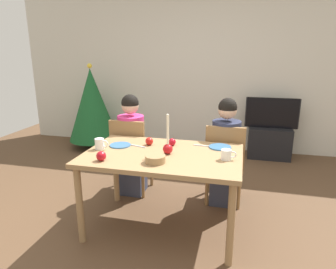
{
  "coord_description": "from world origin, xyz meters",
  "views": [
    {
      "loc": [
        0.66,
        -2.48,
        1.65
      ],
      "look_at": [
        0.0,
        0.2,
        0.87
      ],
      "focal_mm": 32.37,
      "sensor_mm": 36.0,
      "label": 1
    }
  ],
  "objects_px": {
    "chair_right": "(225,160)",
    "tv_stand": "(269,142)",
    "tv": "(272,113)",
    "apple_near_candle": "(149,141)",
    "person_right_child": "(225,154)",
    "plate_right": "(220,147)",
    "dining_table": "(163,162)",
    "bowl_walnuts": "(155,159)",
    "christmas_tree": "(92,105)",
    "candle_centerpiece": "(168,146)",
    "person_left_child": "(132,146)",
    "apple_by_right_mug": "(172,142)",
    "apple_by_left_plate": "(101,156)",
    "plate_left": "(120,145)",
    "mug_left": "(100,144)",
    "chair_left": "(131,152)",
    "mug_right": "(227,155)"
  },
  "relations": [
    {
      "from": "dining_table",
      "to": "christmas_tree",
      "type": "xyz_separation_m",
      "value": [
        -1.8,
        2.12,
        0.08
      ]
    },
    {
      "from": "person_left_child",
      "to": "apple_by_right_mug",
      "type": "distance_m",
      "value": 0.73
    },
    {
      "from": "mug_left",
      "to": "apple_near_candle",
      "type": "xyz_separation_m",
      "value": [
        0.41,
        0.23,
        -0.01
      ]
    },
    {
      "from": "dining_table",
      "to": "tv_stand",
      "type": "bearing_deg",
      "value": 64.04
    },
    {
      "from": "dining_table",
      "to": "apple_by_right_mug",
      "type": "height_order",
      "value": "apple_by_right_mug"
    },
    {
      "from": "plate_right",
      "to": "tv",
      "type": "bearing_deg",
      "value": 72.59
    },
    {
      "from": "mug_left",
      "to": "apple_by_right_mug",
      "type": "height_order",
      "value": "mug_left"
    },
    {
      "from": "person_right_child",
      "to": "apple_near_candle",
      "type": "bearing_deg",
      "value": -148.52
    },
    {
      "from": "chair_left",
      "to": "bowl_walnuts",
      "type": "bearing_deg",
      "value": -57.43
    },
    {
      "from": "dining_table",
      "to": "bowl_walnuts",
      "type": "bearing_deg",
      "value": -90.69
    },
    {
      "from": "plate_left",
      "to": "mug_left",
      "type": "bearing_deg",
      "value": -135.15
    },
    {
      "from": "dining_table",
      "to": "christmas_tree",
      "type": "relative_size",
      "value": 0.98
    },
    {
      "from": "tv",
      "to": "apple_near_candle",
      "type": "height_order",
      "value": "tv"
    },
    {
      "from": "person_right_child",
      "to": "tv_stand",
      "type": "distance_m",
      "value": 1.79
    },
    {
      "from": "person_right_child",
      "to": "apple_by_left_plate",
      "type": "bearing_deg",
      "value": -135.87
    },
    {
      "from": "dining_table",
      "to": "person_right_child",
      "type": "xyz_separation_m",
      "value": [
        0.52,
        0.64,
        -0.1
      ]
    },
    {
      "from": "chair_right",
      "to": "tv_stand",
      "type": "distance_m",
      "value": 1.81
    },
    {
      "from": "christmas_tree",
      "to": "apple_near_candle",
      "type": "distance_m",
      "value": 2.5
    },
    {
      "from": "christmas_tree",
      "to": "plate_left",
      "type": "bearing_deg",
      "value": -56.32
    },
    {
      "from": "person_left_child",
      "to": "apple_by_right_mug",
      "type": "height_order",
      "value": "person_left_child"
    },
    {
      "from": "tv_stand",
      "to": "person_right_child",
      "type": "bearing_deg",
      "value": -109.76
    },
    {
      "from": "person_right_child",
      "to": "plate_right",
      "type": "bearing_deg",
      "value": -95.76
    },
    {
      "from": "person_left_child",
      "to": "tv_stand",
      "type": "distance_m",
      "value": 2.37
    },
    {
      "from": "chair_left",
      "to": "apple_by_left_plate",
      "type": "distance_m",
      "value": 0.96
    },
    {
      "from": "apple_near_candle",
      "to": "chair_right",
      "type": "bearing_deg",
      "value": 29.54
    },
    {
      "from": "dining_table",
      "to": "tv",
      "type": "height_order",
      "value": "tv"
    },
    {
      "from": "person_right_child",
      "to": "apple_by_left_plate",
      "type": "height_order",
      "value": "person_right_child"
    },
    {
      "from": "chair_right",
      "to": "apple_by_left_plate",
      "type": "relative_size",
      "value": 10.84
    },
    {
      "from": "apple_by_left_plate",
      "to": "bowl_walnuts",
      "type": "bearing_deg",
      "value": 8.69
    },
    {
      "from": "person_left_child",
      "to": "plate_right",
      "type": "bearing_deg",
      "value": -18.99
    },
    {
      "from": "tv_stand",
      "to": "plate_right",
      "type": "xyz_separation_m",
      "value": [
        -0.63,
        -2.01,
        0.52
      ]
    },
    {
      "from": "apple_by_right_mug",
      "to": "candle_centerpiece",
      "type": "bearing_deg",
      "value": -86.17
    },
    {
      "from": "dining_table",
      "to": "chair_left",
      "type": "xyz_separation_m",
      "value": [
        -0.54,
        0.61,
        -0.15
      ]
    },
    {
      "from": "tv",
      "to": "apple_near_candle",
      "type": "bearing_deg",
      "value": -121.97
    },
    {
      "from": "chair_right",
      "to": "person_right_child",
      "type": "distance_m",
      "value": 0.07
    },
    {
      "from": "apple_by_left_plate",
      "to": "mug_left",
      "type": "bearing_deg",
      "value": 117.83
    },
    {
      "from": "christmas_tree",
      "to": "mug_left",
      "type": "xyz_separation_m",
      "value": [
        1.2,
        -2.15,
        0.06
      ]
    },
    {
      "from": "tv_stand",
      "to": "plate_left",
      "type": "height_order",
      "value": "plate_left"
    },
    {
      "from": "chair_right",
      "to": "mug_right",
      "type": "bearing_deg",
      "value": -86.34
    },
    {
      "from": "mug_left",
      "to": "mug_right",
      "type": "bearing_deg",
      "value": 0.01
    },
    {
      "from": "christmas_tree",
      "to": "chair_left",
      "type": "bearing_deg",
      "value": -50.43
    },
    {
      "from": "candle_centerpiece",
      "to": "chair_left",
      "type": "bearing_deg",
      "value": 134.18
    },
    {
      "from": "dining_table",
      "to": "tv",
      "type": "bearing_deg",
      "value": 64.04
    },
    {
      "from": "apple_by_right_mug",
      "to": "chair_right",
      "type": "bearing_deg",
      "value": 36.56
    },
    {
      "from": "mug_right",
      "to": "apple_by_right_mug",
      "type": "xyz_separation_m",
      "value": [
        -0.53,
        0.27,
        -0.01
      ]
    },
    {
      "from": "candle_centerpiece",
      "to": "plate_left",
      "type": "height_order",
      "value": "candle_centerpiece"
    },
    {
      "from": "chair_right",
      "to": "apple_by_left_plate",
      "type": "height_order",
      "value": "chair_right"
    },
    {
      "from": "christmas_tree",
      "to": "candle_centerpiece",
      "type": "bearing_deg",
      "value": -49.04
    },
    {
      "from": "plate_right",
      "to": "apple_by_left_plate",
      "type": "distance_m",
      "value": 1.11
    },
    {
      "from": "person_right_child",
      "to": "candle_centerpiece",
      "type": "distance_m",
      "value": 0.84
    }
  ]
}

